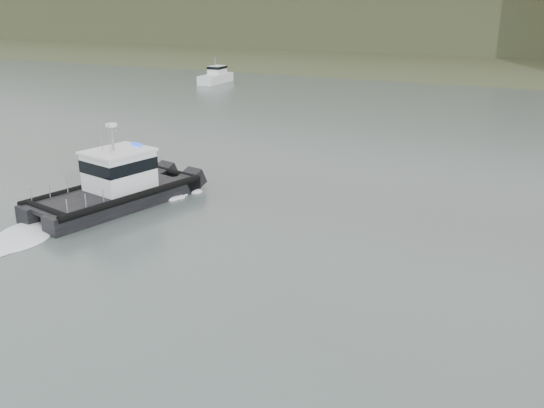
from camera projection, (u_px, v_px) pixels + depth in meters
The scene contains 4 objects.
ground at pixel (187, 305), 23.98m from camera, with size 400.00×400.00×0.00m, color #4B5956.
headlands at pixel (518, 21), 128.30m from camera, with size 500.00×105.36×27.12m.
patrol_boat at pixel (116, 185), 35.20m from camera, with size 5.86×10.87×5.00m.
motorboat at pixel (216, 76), 87.42m from camera, with size 2.61×6.95×3.77m.
Camera 1 is at (12.52, -17.73, 11.46)m, focal length 40.00 mm.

